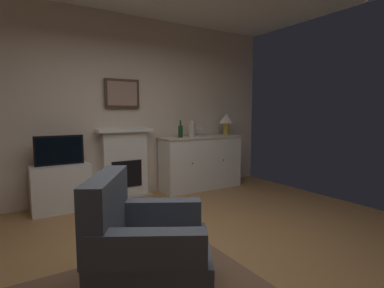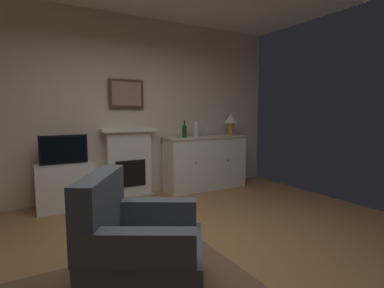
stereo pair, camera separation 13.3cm
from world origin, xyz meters
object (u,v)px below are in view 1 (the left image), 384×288
(sideboard_cabinet, at_px, (201,162))
(vase_decorative, at_px, (192,129))
(wine_glass_left, at_px, (198,129))
(tv_set, at_px, (59,150))
(tv_cabinet, at_px, (61,188))
(fireplace_unit, at_px, (125,163))
(table_lamp, at_px, (226,120))
(wine_bottle, at_px, (180,131))
(framed_picture, at_px, (122,94))
(wine_glass_center, at_px, (202,129))
(armchair, at_px, (144,248))

(sideboard_cabinet, distance_m, vase_decorative, 0.65)
(wine_glass_left, relative_size, tv_set, 0.27)
(wine_glass_left, bearing_deg, vase_decorative, -164.37)
(sideboard_cabinet, relative_size, tv_cabinet, 2.00)
(fireplace_unit, relative_size, sideboard_cabinet, 0.73)
(fireplace_unit, height_order, vase_decorative, vase_decorative)
(wine_glass_left, bearing_deg, table_lamp, 0.80)
(fireplace_unit, distance_m, vase_decorative, 1.25)
(table_lamp, xyz_separation_m, wine_bottle, (-1.00, -0.04, -0.17))
(wine_bottle, bearing_deg, vase_decorative, -2.09)
(wine_glass_left, bearing_deg, wine_bottle, -174.86)
(framed_picture, height_order, table_lamp, framed_picture)
(vase_decorative, bearing_deg, fireplace_unit, 168.48)
(tv_cabinet, bearing_deg, tv_set, -90.00)
(framed_picture, xyz_separation_m, wine_glass_left, (1.26, -0.23, -0.59))
(wine_glass_center, bearing_deg, armchair, -131.35)
(armchair, bearing_deg, tv_set, 95.09)
(wine_bottle, xyz_separation_m, armchair, (-1.66, -2.37, -0.66))
(vase_decorative, xyz_separation_m, tv_set, (-2.09, 0.04, -0.23))
(sideboard_cabinet, height_order, tv_set, tv_set)
(fireplace_unit, bearing_deg, vase_decorative, -11.52)
(framed_picture, distance_m, armchair, 3.02)
(wine_glass_left, relative_size, armchair, 0.15)
(fireplace_unit, xyz_separation_m, framed_picture, (0.00, 0.05, 1.10))
(table_lamp, bearing_deg, wine_glass_center, 178.51)
(framed_picture, relative_size, vase_decorative, 1.96)
(fireplace_unit, height_order, tv_set, fireplace_unit)
(framed_picture, distance_m, tv_set, 1.28)
(fireplace_unit, height_order, wine_glass_left, same)
(table_lamp, distance_m, tv_cabinet, 3.00)
(wine_glass_left, distance_m, tv_set, 2.25)
(sideboard_cabinet, distance_m, wine_glass_center, 0.59)
(framed_picture, bearing_deg, wine_glass_center, -8.66)
(wine_glass_center, bearing_deg, framed_picture, 171.34)
(fireplace_unit, bearing_deg, table_lamp, -5.34)
(vase_decorative, distance_m, armchair, 3.09)
(fireplace_unit, bearing_deg, wine_bottle, -13.77)
(table_lamp, relative_size, tv_cabinet, 0.53)
(tv_set, bearing_deg, wine_glass_center, 0.53)
(tv_set, xyz_separation_m, armchair, (0.21, -2.40, -0.46))
(wine_glass_center, bearing_deg, tv_cabinet, 179.96)
(wine_bottle, relative_size, wine_glass_center, 1.76)
(framed_picture, relative_size, wine_glass_center, 3.33)
(sideboard_cabinet, bearing_deg, table_lamp, 0.00)
(fireplace_unit, xyz_separation_m, tv_set, (-0.97, -0.19, 0.30))
(fireplace_unit, relative_size, wine_bottle, 3.79)
(framed_picture, relative_size, wine_glass_left, 3.33)
(tv_set, bearing_deg, tv_cabinet, 90.00)
(fireplace_unit, xyz_separation_m, armchair, (-0.76, -2.59, -0.17))
(tv_set, bearing_deg, wine_bottle, -1.03)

